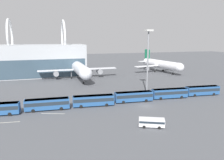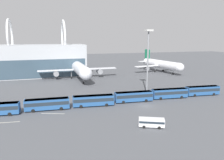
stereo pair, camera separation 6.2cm
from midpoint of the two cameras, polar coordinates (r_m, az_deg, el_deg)
The scene contains 12 objects.
ground_plane at distance 67.82m, azimuth 8.85°, elevation -6.81°, with size 440.00×440.00×0.00m, color #515459.
airliner_at_gate_near at distance 112.04m, azimuth -8.71°, elevation 3.17°, with size 39.96×43.31×15.73m.
airliner_at_gate_far at distance 136.02m, azimuth 12.50°, elevation 4.08°, with size 33.96×37.05×13.04m.
shuttle_bus_1 at distance 65.86m, azimuth -16.53°, elevation -5.91°, with size 12.59×3.39×3.34m.
shuttle_bus_2 at distance 66.94m, azimuth -4.86°, elevation -5.21°, with size 12.65×3.88×3.34m.
shuttle_bus_3 at distance 71.40m, azimuth 5.71°, elevation -4.19°, with size 12.61×3.55×3.34m.
shuttle_bus_4 at distance 77.73m, azimuth 14.87°, elevation -3.25°, with size 12.64×3.80×3.34m.
shuttle_bus_5 at distance 85.54m, azimuth 22.58°, elevation -2.44°, with size 12.64×3.74×3.34m.
service_van_foreground at distance 52.72m, azimuth 10.32°, elevation -10.74°, with size 6.32×4.50×2.06m.
floodlight_mast at distance 80.47m, azimuth 9.41°, elevation 7.32°, with size 2.57×2.57×23.46m.
lane_stripe_0 at distance 63.03m, azimuth -15.14°, elevation -8.47°, with size 6.54×0.25×0.01m, color silver.
lane_stripe_1 at distance 61.11m, azimuth -26.95°, elevation -9.94°, with size 8.74×0.25×0.01m, color silver.
Camera 2 is at (-28.99, -57.75, 20.60)m, focal length 35.00 mm.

